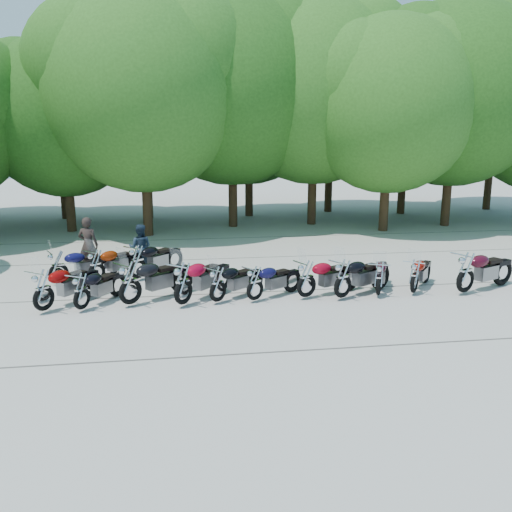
{
  "coord_description": "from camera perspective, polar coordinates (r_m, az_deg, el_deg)",
  "views": [
    {
      "loc": [
        -2.23,
        -13.73,
        4.62
      ],
      "look_at": [
        0.0,
        1.5,
        1.1
      ],
      "focal_mm": 38.0,
      "sensor_mm": 36.0,
      "label": 1
    }
  ],
  "objects": [
    {
      "name": "tree_5",
      "position": [
        27.86,
        6.17,
        16.83
      ],
      "size": [
        9.04,
        9.04,
        11.1
      ],
      "color": "#3A2614",
      "rests_on": "ground"
    },
    {
      "name": "tree_4",
      "position": [
        27.03,
        -2.56,
        17.15
      ],
      "size": [
        9.13,
        9.13,
        11.2
      ],
      "color": "#3A2614",
      "rests_on": "ground"
    },
    {
      "name": "ground",
      "position": [
        14.65,
        0.86,
        -5.49
      ],
      "size": [
        90.0,
        90.0,
        0.0
      ],
      "primitive_type": "plane",
      "color": "#A09A91",
      "rests_on": "ground"
    },
    {
      "name": "tree_7",
      "position": [
        28.89,
        20.17,
        15.64
      ],
      "size": [
        8.79,
        8.79,
        10.79
      ],
      "color": "#3A2614",
      "rests_on": "ground"
    },
    {
      "name": "tree_12",
      "position": [
        30.48,
        -0.76,
        14.96
      ],
      "size": [
        7.88,
        7.88,
        9.67
      ],
      "color": "#3A2614",
      "rests_on": "ground"
    },
    {
      "name": "tree_2",
      "position": [
        27.05,
        -19.62,
        13.63
      ],
      "size": [
        7.31,
        7.31,
        8.97
      ],
      "color": "#3A2614",
      "rests_on": "ground"
    },
    {
      "name": "tree_13",
      "position": [
        32.48,
        7.89,
        15.27
      ],
      "size": [
        8.31,
        8.31,
        10.2
      ],
      "color": "#3A2614",
      "rests_on": "ground"
    },
    {
      "name": "motorcycle_12",
      "position": [
        17.53,
        -16.46,
        -0.88
      ],
      "size": [
        1.97,
        2.02,
        1.22
      ],
      "primitive_type": null,
      "rotation": [
        0.0,
        0.0,
        2.38
      ],
      "color": "maroon",
      "rests_on": "ground"
    },
    {
      "name": "motorcycle_13",
      "position": [
        17.59,
        -12.38,
        -0.49
      ],
      "size": [
        2.08,
        2.1,
        1.28
      ],
      "primitive_type": null,
      "rotation": [
        0.0,
        0.0,
        2.37
      ],
      "color": "black",
      "rests_on": "ground"
    },
    {
      "name": "motorcycle_10",
      "position": [
        16.78,
        21.23,
        -1.49
      ],
      "size": [
        2.6,
        1.73,
        1.42
      ],
      "primitive_type": null,
      "rotation": [
        0.0,
        0.0,
        2.0
      ],
      "color": "#390715",
      "rests_on": "ground"
    },
    {
      "name": "tree_6",
      "position": [
        26.45,
        13.86,
        15.11
      ],
      "size": [
        8.0,
        8.0,
        9.82
      ],
      "color": "#3A2614",
      "rests_on": "ground"
    },
    {
      "name": "tree_11",
      "position": [
        30.2,
        -11.61,
        14.29
      ],
      "size": [
        7.56,
        7.56,
        9.28
      ],
      "color": "#3A2614",
      "rests_on": "ground"
    },
    {
      "name": "motorcycle_6",
      "position": [
        15.31,
        5.35,
        -2.28
      ],
      "size": [
        2.31,
        1.52,
        1.26
      ],
      "primitive_type": null,
      "rotation": [
        0.0,
        0.0,
        1.99
      ],
      "color": "maroon",
      "rests_on": "ground"
    },
    {
      "name": "motorcycle_11",
      "position": [
        17.76,
        -20.12,
        -0.97
      ],
      "size": [
        2.23,
        1.5,
        1.22
      ],
      "primitive_type": null,
      "rotation": [
        0.0,
        0.0,
        2.0
      ],
      "color": "#0E0E3D",
      "rests_on": "ground"
    },
    {
      "name": "rider_0",
      "position": [
        18.98,
        -17.24,
        1.14
      ],
      "size": [
        0.8,
        0.65,
        1.89
      ],
      "primitive_type": "imported",
      "rotation": [
        0.0,
        0.0,
        2.82
      ],
      "color": "#2B201D",
      "rests_on": "ground"
    },
    {
      "name": "rider_1",
      "position": [
        18.72,
        -12.09,
        0.85
      ],
      "size": [
        0.88,
        0.74,
        1.62
      ],
      "primitive_type": "imported",
      "rotation": [
        0.0,
        0.0,
        2.97
      ],
      "color": "#203144",
      "rests_on": "ground"
    },
    {
      "name": "motorcycle_1",
      "position": [
        14.95,
        -17.93,
        -3.44
      ],
      "size": [
        1.63,
        2.07,
        1.16
      ],
      "primitive_type": null,
      "rotation": [
        0.0,
        0.0,
        2.58
      ],
      "color": "black",
      "rests_on": "ground"
    },
    {
      "name": "tree_3",
      "position": [
        25.06,
        -11.89,
        16.51
      ],
      "size": [
        8.7,
        8.7,
        10.67
      ],
      "color": "#3A2614",
      "rests_on": "ground"
    },
    {
      "name": "motorcycle_4",
      "position": [
        14.9,
        -4.06,
        -2.87
      ],
      "size": [
        2.0,
        1.8,
        1.17
      ],
      "primitive_type": null,
      "rotation": [
        0.0,
        0.0,
        2.26
      ],
      "color": "black",
      "rests_on": "ground"
    },
    {
      "name": "motorcycle_7",
      "position": [
        15.36,
        9.14,
        -2.24
      ],
      "size": [
        2.35,
        1.8,
        1.31
      ],
      "primitive_type": null,
      "rotation": [
        0.0,
        0.0,
        2.11
      ],
      "color": "black",
      "rests_on": "ground"
    },
    {
      "name": "motorcycle_2",
      "position": [
        14.97,
        -13.13,
        -2.65
      ],
      "size": [
        2.4,
        2.13,
        1.4
      ],
      "primitive_type": null,
      "rotation": [
        0.0,
        0.0,
        2.24
      ],
      "color": "black",
      "rests_on": "ground"
    },
    {
      "name": "motorcycle_9",
      "position": [
        16.34,
        16.37,
        -1.94
      ],
      "size": [
        1.78,
        2.02,
        1.17
      ],
      "primitive_type": null,
      "rotation": [
        0.0,
        0.0,
        2.48
      ],
      "color": "#780D04",
      "rests_on": "ground"
    },
    {
      "name": "tree_15",
      "position": [
        36.15,
        24.05,
        15.63
      ],
      "size": [
        9.67,
        9.67,
        11.86
      ],
      "color": "#3A2614",
      "rests_on": "ground"
    },
    {
      "name": "motorcycle_5",
      "position": [
        15.0,
        -0.11,
        -2.76
      ],
      "size": [
        2.04,
        1.63,
        1.15
      ],
      "primitive_type": null,
      "rotation": [
        0.0,
        0.0,
        2.15
      ],
      "color": "#0E0B33",
      "rests_on": "ground"
    },
    {
      "name": "motorcycle_8",
      "position": [
        15.85,
        12.82,
        -2.2
      ],
      "size": [
        1.44,
        2.13,
        1.17
      ],
      "primitive_type": null,
      "rotation": [
        0.0,
        0.0,
        2.7
      ],
      "color": "black",
      "rests_on": "ground"
    },
    {
      "name": "motorcycle_3",
      "position": [
        14.71,
        -7.69,
        -2.74
      ],
      "size": [
        2.16,
        2.33,
        1.38
      ],
      "primitive_type": null,
      "rotation": [
        0.0,
        0.0,
        2.42
      ],
      "color": "#9E0522",
      "rests_on": "ground"
    },
    {
      "name": "tree_10",
      "position": [
        31.31,
        -20.12,
        14.02
      ],
      "size": [
        7.78,
        7.78,
        9.55
      ],
      "color": "#3A2614",
      "rests_on": "ground"
    },
    {
      "name": "motorcycle_0",
      "position": [
        15.13,
        -21.52,
        -3.24
      ],
      "size": [
        1.95,
        2.28,
        1.31
      ],
      "primitive_type": null,
      "rotation": [
        0.0,
        0.0,
        2.5
      ],
      "color": "#830504",
      "rests_on": "ground"
    },
    {
      "name": "tree_14",
      "position": [
        32.52,
        15.57,
        14.56
      ],
      "size": [
        8.02,
        8.02,
        9.84
      ],
      "color": "#3A2614",
      "rests_on": "ground"
    }
  ]
}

